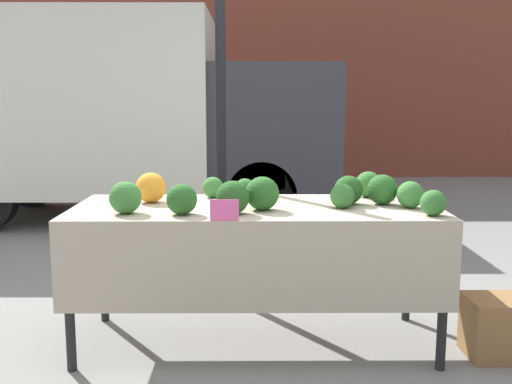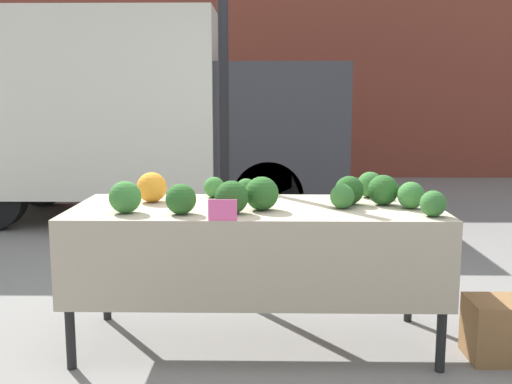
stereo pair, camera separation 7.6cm
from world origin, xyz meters
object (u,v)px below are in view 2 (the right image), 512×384
at_px(parked_truck, 132,112).
at_px(price_sign, 223,210).
at_px(orange_cauliflower, 152,187).
at_px(produce_crate, 505,330).

relative_size(parked_truck, price_sign, 31.79).
distance_m(parked_truck, orange_cauliflower, 3.72).
height_order(parked_truck, produce_crate, parked_truck).
height_order(orange_cauliflower, produce_crate, orange_cauliflower).
bearing_deg(price_sign, orange_cauliflower, 130.45).
distance_m(parked_truck, price_sign, 4.35).
height_order(parked_truck, orange_cauliflower, parked_truck).
bearing_deg(parked_truck, orange_cauliflower, -75.93).
relative_size(parked_truck, orange_cauliflower, 25.97).
distance_m(price_sign, produce_crate, 1.67).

